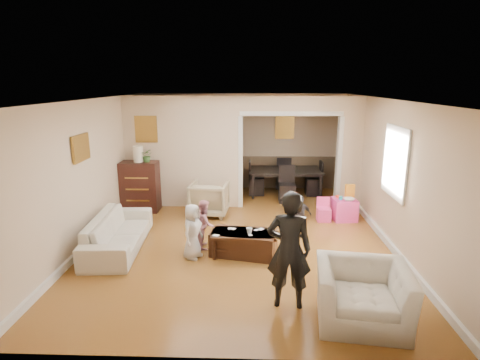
{
  "coord_description": "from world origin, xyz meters",
  "views": [
    {
      "loc": [
        0.24,
        -7.05,
        2.9
      ],
      "look_at": [
        0.0,
        0.2,
        1.05
      ],
      "focal_mm": 28.88,
      "sensor_mm": 36.0,
      "label": 1
    }
  ],
  "objects_px": {
    "sofa": "(118,232)",
    "armchair_front": "(362,295)",
    "play_table": "(344,209)",
    "child_kneel_a": "(193,231)",
    "dining_table": "(285,182)",
    "coffee_table": "(243,243)",
    "cyan_cup": "(341,198)",
    "table_lamp": "(138,154)",
    "child_kneel_b": "(205,224)",
    "coffee_cup": "(249,231)",
    "child_toddler": "(300,217)",
    "adult_person": "(289,250)",
    "dresser": "(140,187)",
    "armchair_back": "(209,198)"
  },
  "relations": [
    {
      "from": "dining_table",
      "to": "coffee_cup",
      "type": "bearing_deg",
      "value": -105.27
    },
    {
      "from": "armchair_back",
      "to": "child_kneel_b",
      "type": "xyz_separation_m",
      "value": [
        0.11,
        -1.75,
        0.06
      ]
    },
    {
      "from": "table_lamp",
      "to": "child_kneel_b",
      "type": "height_order",
      "value": "table_lamp"
    },
    {
      "from": "sofa",
      "to": "adult_person",
      "type": "height_order",
      "value": "adult_person"
    },
    {
      "from": "child_kneel_a",
      "to": "play_table",
      "type": "bearing_deg",
      "value": -34.33
    },
    {
      "from": "cyan_cup",
      "to": "adult_person",
      "type": "relative_size",
      "value": 0.05
    },
    {
      "from": "dining_table",
      "to": "child_kneel_b",
      "type": "bearing_deg",
      "value": -118.34
    },
    {
      "from": "adult_person",
      "to": "child_toddler",
      "type": "xyz_separation_m",
      "value": [
        0.42,
        2.29,
        -0.37
      ]
    },
    {
      "from": "coffee_cup",
      "to": "child_toddler",
      "type": "height_order",
      "value": "child_toddler"
    },
    {
      "from": "armchair_front",
      "to": "coffee_cup",
      "type": "xyz_separation_m",
      "value": [
        -1.41,
        1.81,
        0.1
      ]
    },
    {
      "from": "sofa",
      "to": "dresser",
      "type": "relative_size",
      "value": 1.81
    },
    {
      "from": "play_table",
      "to": "cyan_cup",
      "type": "bearing_deg",
      "value": -153.43
    },
    {
      "from": "adult_person",
      "to": "child_kneel_b",
      "type": "relative_size",
      "value": 1.81
    },
    {
      "from": "play_table",
      "to": "child_kneel_a",
      "type": "xyz_separation_m",
      "value": [
        -2.98,
        -1.97,
        0.24
      ]
    },
    {
      "from": "play_table",
      "to": "dining_table",
      "type": "relative_size",
      "value": 0.25
    },
    {
      "from": "table_lamp",
      "to": "child_kneel_b",
      "type": "xyz_separation_m",
      "value": [
        1.72,
        -1.98,
        -0.89
      ]
    },
    {
      "from": "sofa",
      "to": "play_table",
      "type": "relative_size",
      "value": 4.34
    },
    {
      "from": "armchair_back",
      "to": "coffee_table",
      "type": "xyz_separation_m",
      "value": [
        0.81,
        -2.05,
        -0.17
      ]
    },
    {
      "from": "coffee_table",
      "to": "cyan_cup",
      "type": "distance_m",
      "value": 2.71
    },
    {
      "from": "armchair_front",
      "to": "child_kneel_b",
      "type": "xyz_separation_m",
      "value": [
        -2.21,
        2.16,
        0.08
      ]
    },
    {
      "from": "adult_person",
      "to": "child_kneel_b",
      "type": "xyz_separation_m",
      "value": [
        -1.33,
        1.84,
        -0.36
      ]
    },
    {
      "from": "table_lamp",
      "to": "cyan_cup",
      "type": "height_order",
      "value": "table_lamp"
    },
    {
      "from": "child_kneel_a",
      "to": "child_kneel_b",
      "type": "xyz_separation_m",
      "value": [
        0.15,
        0.45,
        -0.03
      ]
    },
    {
      "from": "play_table",
      "to": "child_kneel_a",
      "type": "distance_m",
      "value": 3.58
    },
    {
      "from": "coffee_table",
      "to": "child_kneel_b",
      "type": "bearing_deg",
      "value": 156.8
    },
    {
      "from": "child_toddler",
      "to": "coffee_table",
      "type": "bearing_deg",
      "value": 7.69
    },
    {
      "from": "sofa",
      "to": "coffee_cup",
      "type": "height_order",
      "value": "sofa"
    },
    {
      "from": "sofa",
      "to": "play_table",
      "type": "height_order",
      "value": "sofa"
    },
    {
      "from": "play_table",
      "to": "child_kneel_b",
      "type": "bearing_deg",
      "value": -151.69
    },
    {
      "from": "sofa",
      "to": "coffee_table",
      "type": "distance_m",
      "value": 2.25
    },
    {
      "from": "armchair_front",
      "to": "child_kneel_b",
      "type": "height_order",
      "value": "child_kneel_b"
    },
    {
      "from": "coffee_table",
      "to": "cyan_cup",
      "type": "bearing_deg",
      "value": 41.15
    },
    {
      "from": "dining_table",
      "to": "armchair_back",
      "type": "bearing_deg",
      "value": -139.52
    },
    {
      "from": "dining_table",
      "to": "adult_person",
      "type": "relative_size",
      "value": 1.19
    },
    {
      "from": "table_lamp",
      "to": "adult_person",
      "type": "relative_size",
      "value": 0.23
    },
    {
      "from": "cyan_cup",
      "to": "child_kneel_a",
      "type": "relative_size",
      "value": 0.08
    },
    {
      "from": "sofa",
      "to": "dresser",
      "type": "bearing_deg",
      "value": 1.29
    },
    {
      "from": "armchair_back",
      "to": "adult_person",
      "type": "bearing_deg",
      "value": 116.49
    },
    {
      "from": "armchair_back",
      "to": "table_lamp",
      "type": "relative_size",
      "value": 2.3
    },
    {
      "from": "sofa",
      "to": "armchair_front",
      "type": "xyz_separation_m",
      "value": [
        3.75,
        -2.05,
        0.06
      ]
    },
    {
      "from": "adult_person",
      "to": "cyan_cup",
      "type": "bearing_deg",
      "value": -109.19
    },
    {
      "from": "child_toddler",
      "to": "table_lamp",
      "type": "bearing_deg",
      "value": -51.57
    },
    {
      "from": "sofa",
      "to": "dresser",
      "type": "distance_m",
      "value": 2.11
    },
    {
      "from": "child_kneel_b",
      "to": "armchair_back",
      "type": "bearing_deg",
      "value": -4.22
    },
    {
      "from": "dresser",
      "to": "dining_table",
      "type": "height_order",
      "value": "dresser"
    },
    {
      "from": "sofa",
      "to": "child_kneel_b",
      "type": "xyz_separation_m",
      "value": [
        1.54,
        0.11,
        0.14
      ]
    },
    {
      "from": "coffee_cup",
      "to": "child_kneel_b",
      "type": "xyz_separation_m",
      "value": [
        -0.8,
        0.35,
        -0.02
      ]
    },
    {
      "from": "play_table",
      "to": "child_toddler",
      "type": "xyz_separation_m",
      "value": [
        -1.08,
        -1.07,
        0.2
      ]
    },
    {
      "from": "coffee_table",
      "to": "armchair_back",
      "type": "bearing_deg",
      "value": 111.56
    },
    {
      "from": "child_toddler",
      "to": "armchair_front",
      "type": "bearing_deg",
      "value": 72.15
    }
  ]
}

